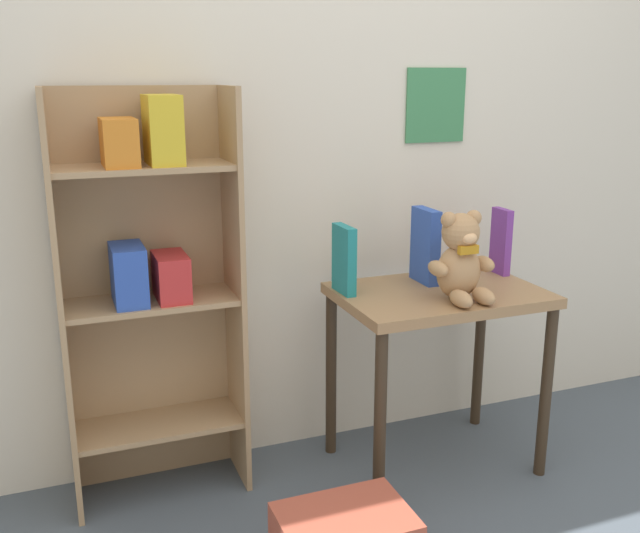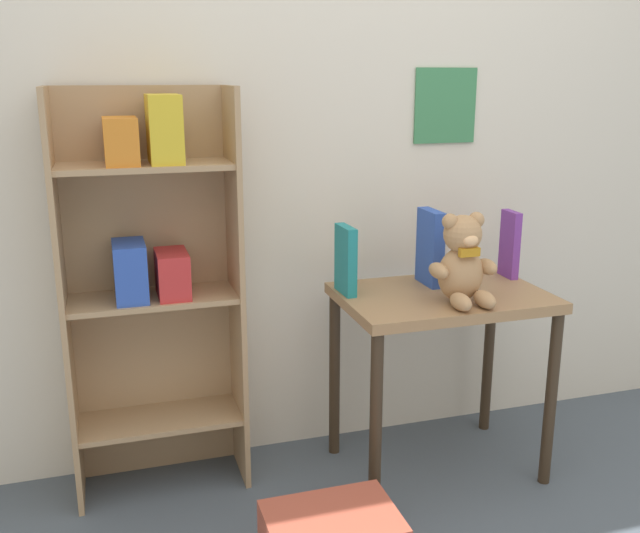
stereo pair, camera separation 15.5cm
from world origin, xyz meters
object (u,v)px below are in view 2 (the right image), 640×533
object	(u,v)px
bookshelf_side	(151,271)
book_standing_blue	(430,248)
teddy_bear	(463,262)
book_standing_teal	(346,260)
display_table	(441,321)
book_standing_purple	(510,244)

from	to	relation	value
bookshelf_side	book_standing_blue	bearing A→B (deg)	-6.27
teddy_bear	book_standing_teal	distance (m)	0.39
display_table	book_standing_purple	bearing A→B (deg)	19.34
display_table	book_standing_blue	distance (m)	0.26
book_standing_blue	book_standing_teal	bearing A→B (deg)	-177.07
bookshelf_side	teddy_bear	bearing A→B (deg)	-18.53
teddy_bear	display_table	bearing A→B (deg)	95.50
display_table	book_standing_purple	world-z (taller)	book_standing_purple
book_standing_teal	book_standing_blue	distance (m)	0.32
book_standing_blue	teddy_bear	bearing A→B (deg)	-87.26
display_table	book_standing_blue	bearing A→B (deg)	90.00
bookshelf_side	book_standing_blue	xyz separation A→B (m)	(0.96, -0.10, 0.03)
book_standing_teal	book_standing_blue	bearing A→B (deg)	1.13
book_standing_teal	book_standing_purple	world-z (taller)	book_standing_purple
bookshelf_side	book_standing_purple	world-z (taller)	bookshelf_side
teddy_bear	book_standing_purple	size ratio (longest dim) A/B	1.20
display_table	teddy_bear	bearing A→B (deg)	-84.50
book_standing_blue	book_standing_purple	size ratio (longest dim) A/B	1.09
book_standing_purple	display_table	bearing A→B (deg)	-159.41
teddy_bear	book_standing_purple	world-z (taller)	teddy_bear
display_table	book_standing_teal	world-z (taller)	book_standing_teal
bookshelf_side	book_standing_teal	world-z (taller)	bookshelf_side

